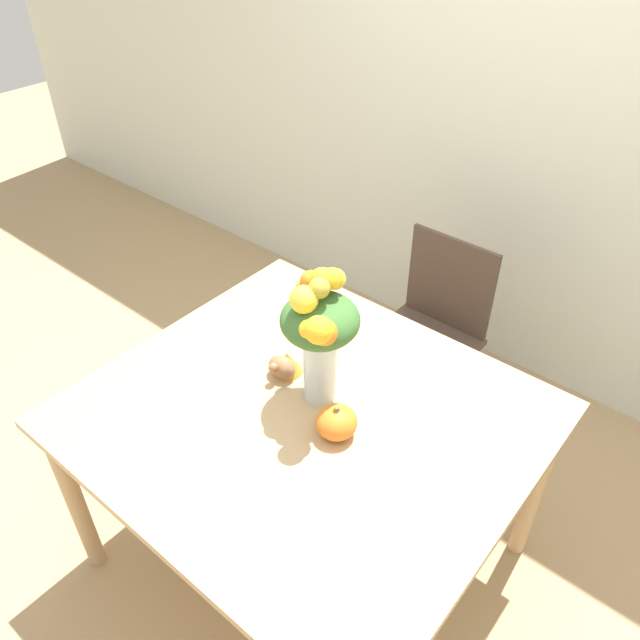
% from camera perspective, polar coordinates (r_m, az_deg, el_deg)
% --- Properties ---
extents(ground_plane, '(12.00, 12.00, 0.00)m').
position_cam_1_polar(ground_plane, '(2.53, -1.01, -20.55)').
color(ground_plane, tan).
extents(wall_back, '(8.00, 0.06, 2.70)m').
position_cam_1_polar(wall_back, '(2.79, 20.77, 18.84)').
color(wall_back, silver).
rests_on(wall_back, ground_plane).
extents(dining_table, '(1.30, 1.18, 0.77)m').
position_cam_1_polar(dining_table, '(1.98, -1.23, -10.14)').
color(dining_table, tan).
rests_on(dining_table, ground_plane).
extents(flower_vase, '(0.25, 0.26, 0.46)m').
position_cam_1_polar(flower_vase, '(1.79, -0.04, -0.72)').
color(flower_vase, silver).
rests_on(flower_vase, dining_table).
extents(pumpkin, '(0.12, 0.12, 0.11)m').
position_cam_1_polar(pumpkin, '(1.82, 1.51, -9.31)').
color(pumpkin, orange).
rests_on(pumpkin, dining_table).
extents(turkey_figurine, '(0.10, 0.13, 0.08)m').
position_cam_1_polar(turkey_figurine, '(2.01, -3.22, -4.07)').
color(turkey_figurine, '#936642').
rests_on(turkey_figurine, dining_table).
extents(dining_chair_near_window, '(0.42, 0.42, 0.87)m').
position_cam_1_polar(dining_chair_near_window, '(2.73, 9.88, -1.30)').
color(dining_chair_near_window, '#47382D').
rests_on(dining_chair_near_window, ground_plane).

